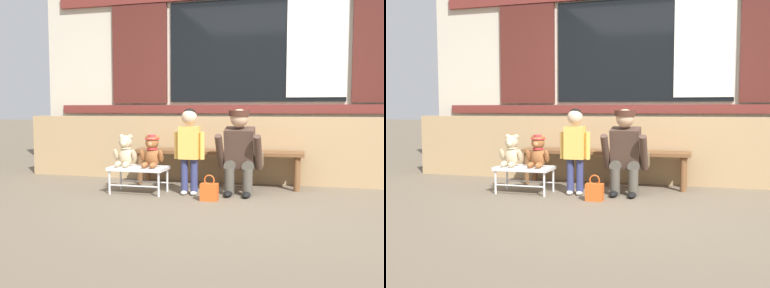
# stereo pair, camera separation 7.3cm
# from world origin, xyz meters

# --- Properties ---
(ground_plane) EXTENTS (60.00, 60.00, 0.00)m
(ground_plane) POSITION_xyz_m (0.00, 0.00, 0.00)
(ground_plane) COLOR brown
(brick_low_wall) EXTENTS (6.27, 0.25, 0.85)m
(brick_low_wall) POSITION_xyz_m (0.00, 1.43, 0.42)
(brick_low_wall) COLOR tan
(brick_low_wall) RESTS_ON ground
(shop_facade) EXTENTS (6.40, 0.26, 3.78)m
(shop_facade) POSITION_xyz_m (0.00, 1.94, 1.89)
(shop_facade) COLOR beige
(shop_facade) RESTS_ON ground
(wooden_bench_long) EXTENTS (2.10, 0.40, 0.44)m
(wooden_bench_long) POSITION_xyz_m (-0.36, 1.06, 0.37)
(wooden_bench_long) COLOR brown
(wooden_bench_long) RESTS_ON ground
(small_display_bench) EXTENTS (0.64, 0.36, 0.30)m
(small_display_bench) POSITION_xyz_m (-1.11, 0.35, 0.27)
(small_display_bench) COLOR silver
(small_display_bench) RESTS_ON ground
(teddy_bear_plain) EXTENTS (0.28, 0.26, 0.36)m
(teddy_bear_plain) POSITION_xyz_m (-1.27, 0.35, 0.46)
(teddy_bear_plain) COLOR #CCB289
(teddy_bear_plain) RESTS_ON small_display_bench
(teddy_bear_with_hat) EXTENTS (0.28, 0.27, 0.36)m
(teddy_bear_with_hat) POSITION_xyz_m (-0.95, 0.35, 0.47)
(teddy_bear_with_hat) COLOR #93562D
(teddy_bear_with_hat) RESTS_ON small_display_bench
(child_standing) EXTENTS (0.35, 0.18, 0.96)m
(child_standing) POSITION_xyz_m (-0.53, 0.41, 0.59)
(child_standing) COLOR navy
(child_standing) RESTS_ON ground
(adult_crouching) EXTENTS (0.50, 0.49, 0.95)m
(adult_crouching) POSITION_xyz_m (0.01, 0.57, 0.48)
(adult_crouching) COLOR #4C473D
(adult_crouching) RESTS_ON ground
(handbag_on_ground) EXTENTS (0.18, 0.11, 0.27)m
(handbag_on_ground) POSITION_xyz_m (-0.25, 0.16, 0.10)
(handbag_on_ground) COLOR #DB561E
(handbag_on_ground) RESTS_ON ground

